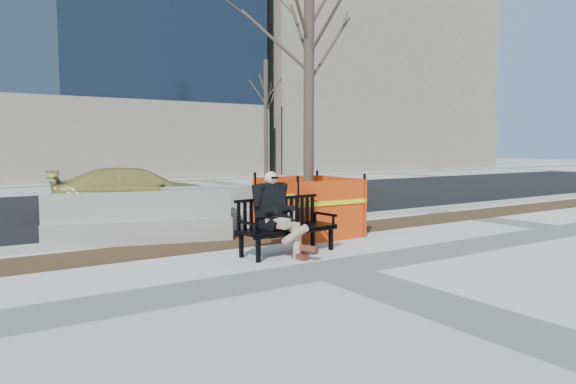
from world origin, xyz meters
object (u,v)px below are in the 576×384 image
seated_man (275,255)px  sedan (138,215)px  jersey_barrier_left (141,243)px  bench (288,254)px  tree_fence (308,235)px  jersey_barrier_right (244,230)px

seated_man → sedan: (-0.38, 5.85, 0.00)m
seated_man → sedan: 5.86m
sedan → jersey_barrier_left: (-1.08, -3.67, 0.00)m
bench → tree_fence: 1.77m
jersey_barrier_right → jersey_barrier_left: bearing=-165.4°
bench → jersey_barrier_left: (-1.69, 2.20, 0.00)m
sedan → jersey_barrier_right: sedan is taller
sedan → bench: bearing=-164.0°
jersey_barrier_left → jersey_barrier_right: 2.20m
sedan → jersey_barrier_right: bearing=-152.4°
tree_fence → sedan: size_ratio=1.47×
bench → seated_man: 0.23m
jersey_barrier_left → tree_fence: bearing=-3.6°
tree_fence → sedan: 5.02m
seated_man → jersey_barrier_right: bearing=67.1°
seated_man → tree_fence: size_ratio=0.22×
sedan → jersey_barrier_left: sedan is taller
seated_man → tree_fence: (1.51, 1.20, 0.00)m
seated_man → sedan: seated_man is taller
sedan → seated_man: bearing=-166.3°
tree_fence → sedan: tree_fence is taller
bench → sedan: size_ratio=0.42×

